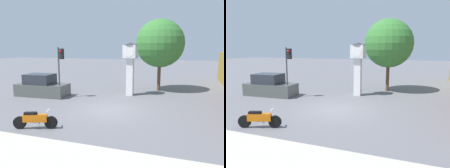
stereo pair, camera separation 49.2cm
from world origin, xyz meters
The scene contains 6 objects.
ground_plane centered at (0.00, 0.00, 0.00)m, with size 120.00×120.00×0.00m, color slate.
motorcycle centered at (-2.33, -4.25, 0.45)m, with size 2.05×0.86×0.94m.
clock_tower centered at (0.14, 4.72, 2.89)m, with size 1.25×1.25×4.33m.
traffic_light centered at (-4.69, 1.96, 2.72)m, with size 0.50×0.35×3.95m.
street_tree centered at (2.17, 7.48, 4.29)m, with size 4.29×4.29×6.44m.
parked_car centered at (-6.64, 2.15, 0.75)m, with size 4.31×2.06×1.80m.
Camera 1 is at (4.47, -12.66, 3.91)m, focal length 35.00 mm.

